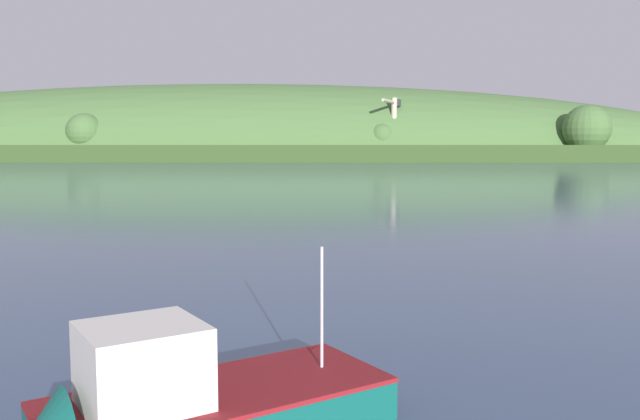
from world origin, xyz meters
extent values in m
cube|color=#314A21|center=(17.37, 233.11, 2.57)|extent=(478.04, 86.98, 5.14)
ellipsoid|color=#476B38|center=(-15.55, 255.21, 0.00)|extent=(384.22, 96.56, 54.13)
sphere|color=#476B38|center=(-59.95, 228.66, 9.33)|extent=(11.98, 11.98, 11.98)
sphere|color=#476B38|center=(34.88, 222.38, 8.01)|extent=(8.20, 8.20, 8.20)
sphere|color=#476B38|center=(99.81, 218.08, 10.37)|extent=(14.96, 14.96, 14.96)
cube|color=#4C4C51|center=(39.06, 223.43, 1.00)|extent=(5.31, 5.31, 2.00)
cylinder|color=#BCB293|center=(39.06, 223.43, 11.08)|extent=(1.82, 1.82, 18.16)
cylinder|color=#BCB293|center=(36.71, 218.45, 18.70)|extent=(6.76, 12.89, 1.00)
cube|color=#333338|center=(40.11, 225.68, 18.70)|extent=(3.24, 3.08, 2.18)
cube|color=#0F564C|center=(3.14, 24.86, 0.23)|extent=(6.15, 4.87, 1.07)
cube|color=maroon|center=(3.14, 24.86, 0.72)|extent=(6.18, 4.91, 0.08)
cube|color=silver|center=(2.03, 24.23, 1.41)|extent=(2.39, 2.35, 1.29)
cube|color=#192833|center=(1.31, 23.82, 1.60)|extent=(0.78, 1.33, 0.72)
cylinder|color=#B2B2B7|center=(4.92, 25.87, 1.88)|extent=(0.06, 0.06, 2.23)
camera|label=1|loc=(4.27, 14.23, 4.81)|focal=36.69mm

